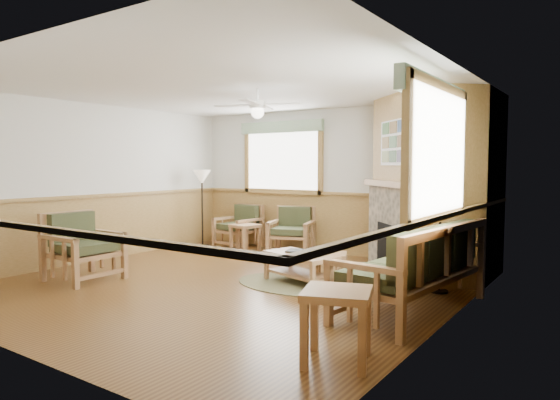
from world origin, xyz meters
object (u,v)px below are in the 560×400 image
Objects in this scene: armchair_back_left at (238,226)px; armchair_back_right at (292,230)px; end_table_chairs at (245,238)px; footstool at (331,267)px; floor_lamp_right at (440,235)px; floor_lamp_left at (202,208)px; end_table_sofa at (337,326)px; coffee_table at (301,268)px; sofa at (412,267)px; armchair_left at (84,246)px.

armchair_back_left is 0.98× the size of armchair_back_right.
end_table_chairs is 1.16× the size of footstool.
floor_lamp_left is at bearing 169.26° from floor_lamp_right.
floor_lamp_left is (-1.11, 0.00, 0.52)m from end_table_chairs.
end_table_chairs is at bearing 136.62° from end_table_sofa.
floor_lamp_left is (-1.94, -0.35, 0.35)m from armchair_back_right.
coffee_table is 2.81m from end_table_sofa.
coffee_table is at bearing -96.75° from sofa.
sofa is 3.51× the size of end_table_sofa.
armchair_back_left is 1.61× the size of end_table_chairs.
armchair_back_left is 3.34m from coffee_table.
end_table_chairs is at bearing -0.22° from floor_lamp_left.
armchair_left is at bearing -127.97° from armchair_back_right.
floor_lamp_right is (3.16, -1.31, 0.32)m from armchair_back_right.
armchair_back_right is at bearing 10.12° from floor_lamp_left.
floor_lamp_left reaches higher than floor_lamp_right.
armchair_back_right is (1.30, -0.01, 0.01)m from armchair_back_left.
floor_lamp_left is 5.19m from floor_lamp_right.
armchair_back_right reaches higher than armchair_back_left.
end_table_chairs is 0.35× the size of floor_lamp_right.
armchair_back_left is 1.87× the size of footstool.
armchair_back_left reaches higher than footstool.
footstool is (2.93, 2.00, -0.29)m from armchair_left.
end_table_sofa is (1.74, -2.20, 0.10)m from coffee_table.
armchair_back_right is 3.43m from floor_lamp_right.
armchair_back_right is at bearing -19.88° from armchair_left.
armchair_back_left is 0.61m from end_table_chairs.
floor_lamp_right is (0.00, 2.81, 0.45)m from end_table_sofa.
end_table_sofa is at bearing -35.03° from coffee_table.
armchair_back_right reaches higher than footstool.
sofa reaches higher than end_table_chairs.
footstool is at bearing -21.00° from armchair_back_left.
sofa is at bearing 90.00° from end_table_sofa.
floor_lamp_right is at bearing 7.37° from footstool.
sofa is at bearing 3.50° from coffee_table.
armchair_back_right reaches higher than end_table_chairs.
armchair_back_left is at bearing 28.86° from floor_lamp_left.
coffee_table is (-1.74, 0.40, -0.29)m from sofa.
armchair_left is 3.13m from coffee_table.
armchair_back_right is 0.55× the size of floor_lamp_left.
end_table_chairs reaches higher than coffee_table.
end_table_chairs is at bearing 166.43° from floor_lamp_right.
armchair_back_right is at bearing -120.07° from sofa.
end_table_chairs is (0.44, 3.16, -0.22)m from armchair_left.
armchair_left is at bearing -68.71° from sofa.
floor_lamp_left is at bearing -144.99° from armchair_back_left.
coffee_table is at bearing -59.40° from armchair_left.
floor_lamp_right is (1.74, 0.61, 0.54)m from coffee_table.
armchair_left is 3.20m from end_table_chairs.
armchair_back_left is at bearing 142.19° from end_table_chairs.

